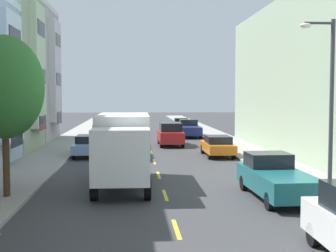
% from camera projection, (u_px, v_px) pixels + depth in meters
% --- Properties ---
extents(ground_plane, '(160.00, 160.00, 0.00)m').
position_uv_depth(ground_plane, '(150.00, 148.00, 37.51)').
color(ground_plane, '#38383A').
extents(sidewalk_left, '(3.20, 120.00, 0.14)m').
position_uv_depth(sidewalk_left, '(56.00, 151.00, 34.97)').
color(sidewalk_left, '#99968E').
rests_on(sidewalk_left, ground_plane).
extents(sidewalk_right, '(3.20, 120.00, 0.14)m').
position_uv_depth(sidewalk_right, '(242.00, 149.00, 36.05)').
color(sidewalk_right, '#99968E').
rests_on(sidewalk_right, ground_plane).
extents(lane_centerline_dashes, '(0.14, 47.20, 0.01)m').
position_uv_depth(lane_centerline_dashes, '(153.00, 157.00, 32.03)').
color(lane_centerline_dashes, yellow).
rests_on(lane_centerline_dashes, ground_plane).
extents(street_tree_second, '(3.10, 3.10, 6.43)m').
position_uv_depth(street_tree_second, '(5.00, 87.00, 18.48)').
color(street_tree_second, '#47331E').
rests_on(street_tree_second, sidewalk_left).
extents(street_lamp, '(1.35, 0.28, 6.86)m').
position_uv_depth(street_lamp, '(328.00, 97.00, 17.50)').
color(street_lamp, '#38383D').
rests_on(street_lamp, sidewalk_right).
extents(delivery_box_truck, '(2.48, 7.36, 3.28)m').
position_uv_depth(delivery_box_truck, '(123.00, 146.00, 21.48)').
color(delivery_box_truck, white).
rests_on(delivery_box_truck, ground_plane).
extents(parked_pickup_navy, '(2.13, 5.35, 1.73)m').
position_uv_depth(parked_pickup_navy, '(189.00, 129.00, 47.30)').
color(parked_pickup_navy, navy).
rests_on(parked_pickup_navy, ground_plane).
extents(parked_pickup_teal, '(2.12, 5.34, 1.73)m').
position_uv_depth(parked_pickup_teal, '(275.00, 178.00, 19.05)').
color(parked_pickup_teal, '#195B60').
rests_on(parked_pickup_teal, ground_plane).
extents(parked_sedan_sky, '(1.83, 4.51, 1.43)m').
position_uv_depth(parked_sedan_sky, '(88.00, 145.00, 32.22)').
color(parked_sedan_sky, '#7A9EC6').
rests_on(parked_sedan_sky, ground_plane).
extents(parked_sedan_orange, '(1.81, 4.50, 1.43)m').
position_uv_depth(parked_sedan_orange, '(218.00, 146.00, 32.14)').
color(parked_sedan_orange, orange).
rests_on(parked_sedan_orange, ground_plane).
extents(parked_suv_burgundy, '(2.01, 4.82, 1.93)m').
position_uv_depth(parked_suv_burgundy, '(103.00, 126.00, 49.51)').
color(parked_suv_burgundy, maroon).
rests_on(parked_suv_burgundy, ground_plane).
extents(parked_hatchback_black, '(1.85, 4.04, 1.50)m').
position_uv_depth(parked_hatchback_black, '(181.00, 124.00, 56.23)').
color(parked_hatchback_black, black).
rests_on(parked_hatchback_black, ground_plane).
extents(moving_red_sedan, '(1.95, 4.80, 1.93)m').
position_uv_depth(moving_red_sedan, '(170.00, 134.00, 39.07)').
color(moving_red_sedan, '#AD1E1E').
rests_on(moving_red_sedan, ground_plane).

